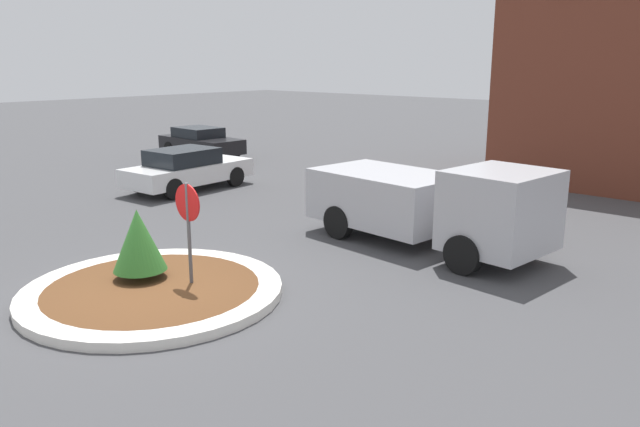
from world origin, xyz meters
name	(u,v)px	position (x,y,z in m)	size (l,w,h in m)	color
ground_plane	(153,295)	(0.00, 0.00, 0.00)	(120.00, 120.00, 0.00)	#474749
traffic_island	(153,291)	(0.00, 0.00, 0.09)	(4.93, 4.93, 0.18)	silver
stop_sign	(188,217)	(0.38, 0.63, 1.49)	(0.72, 0.07, 2.15)	#4C4C51
island_shrub	(138,240)	(-0.57, 0.12, 0.97)	(1.04, 1.04, 1.40)	brown
utility_truck	(428,203)	(2.18, 6.24, 1.08)	(6.16, 2.80, 2.10)	#B2B2B7
parked_sedan_white	(187,169)	(-7.71, 6.57, 0.73)	(2.18, 4.61, 1.44)	silver
parked_sedan_black	(201,142)	(-13.20, 11.42, 0.72)	(4.40, 1.99, 1.39)	black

